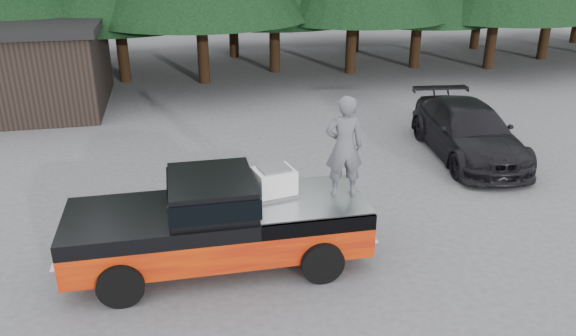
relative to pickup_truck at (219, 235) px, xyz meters
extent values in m
plane|color=#4D4D4F|center=(1.75, 0.76, -0.67)|extent=(120.00, 120.00, 0.00)
cube|color=black|center=(-0.10, 0.00, 0.96)|extent=(1.66, 1.90, 0.59)
cube|color=silver|center=(1.17, 0.24, 0.93)|extent=(0.88, 0.78, 0.53)
imported|color=#4F5156|center=(2.51, -0.05, 1.69)|extent=(0.80, 0.57, 2.06)
imported|color=black|center=(7.81, 4.52, 0.11)|extent=(2.72, 5.56, 1.56)
camera|label=1|loc=(-0.66, -9.82, 5.51)|focal=35.00mm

